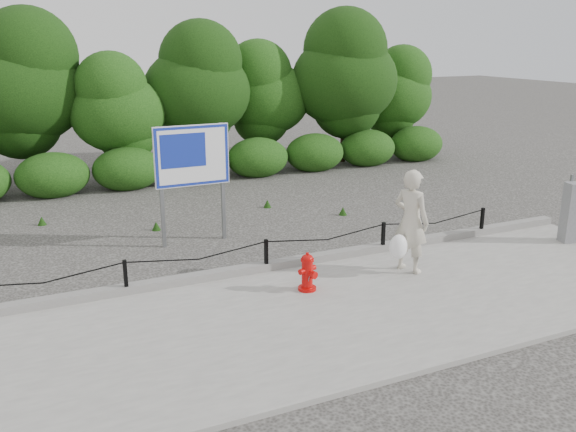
# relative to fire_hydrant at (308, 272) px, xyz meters

# --- Properties ---
(ground) EXTENTS (90.00, 90.00, 0.00)m
(ground) POSITION_rel_fire_hydrant_xyz_m (-0.29, 1.09, -0.39)
(ground) COLOR #2D2B28
(ground) RESTS_ON ground
(sidewalk) EXTENTS (14.00, 4.00, 0.08)m
(sidewalk) POSITION_rel_fire_hydrant_xyz_m (-0.29, -0.91, -0.35)
(sidewalk) COLOR gray
(sidewalk) RESTS_ON ground
(curb) EXTENTS (14.00, 0.22, 0.14)m
(curb) POSITION_rel_fire_hydrant_xyz_m (-0.29, 1.14, -0.24)
(curb) COLOR slate
(curb) RESTS_ON sidewalk
(chain_barrier) EXTENTS (10.06, 0.06, 0.60)m
(chain_barrier) POSITION_rel_fire_hydrant_xyz_m (-0.29, 1.09, 0.06)
(chain_barrier) COLOR black
(chain_barrier) RESTS_ON sidewalk
(treeline) EXTENTS (20.14, 3.96, 4.99)m
(treeline) POSITION_rel_fire_hydrant_xyz_m (0.45, 10.06, 2.23)
(treeline) COLOR black
(treeline) RESTS_ON ground
(fire_hydrant) EXTENTS (0.39, 0.39, 0.66)m
(fire_hydrant) POSITION_rel_fire_hydrant_xyz_m (0.00, 0.00, 0.00)
(fire_hydrant) COLOR #BB0807
(fire_hydrant) RESTS_ON sidewalk
(pedestrian) EXTENTS (0.86, 0.80, 1.87)m
(pedestrian) POSITION_rel_fire_hydrant_xyz_m (2.05, 0.02, 0.60)
(pedestrian) COLOR beige
(pedestrian) RESTS_ON sidewalk
(utility_cabinet) EXTENTS (0.52, 0.39, 1.38)m
(utility_cabinet) POSITION_rel_fire_hydrant_xyz_m (6.11, -0.03, 0.31)
(utility_cabinet) COLOR gray
(utility_cabinet) RESTS_ON sidewalk
(advertising_sign) EXTENTS (1.55, 0.14, 2.48)m
(advertising_sign) POSITION_rel_fire_hydrant_xyz_m (-0.95, 3.36, 1.35)
(advertising_sign) COLOR slate
(advertising_sign) RESTS_ON ground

